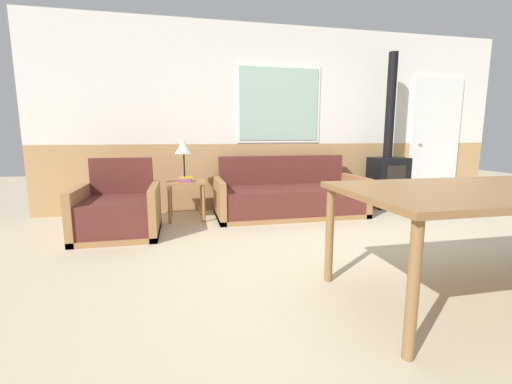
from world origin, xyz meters
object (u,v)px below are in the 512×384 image
side_table (186,188)px  wood_stove (388,168)px  couch (289,198)px  dining_table (501,196)px  armchair (119,213)px  table_lamp (184,148)px

side_table → wood_stove: wood_stove is taller
couch → dining_table: bearing=-77.0°
armchair → wood_stove: (3.81, 0.69, 0.36)m
couch → table_lamp: bearing=174.0°
couch → table_lamp: table_lamp is taller
couch → armchair: 2.23m
side_table → wood_stove: bearing=2.2°
table_lamp → wood_stove: size_ratio=0.23×
couch → wood_stove: size_ratio=0.88×
armchair → wood_stove: wood_stove is taller
table_lamp → dining_table: table_lamp is taller
couch → wood_stove: bearing=6.3°
couch → table_lamp: 1.59m
armchair → dining_table: size_ratio=0.41×
table_lamp → wood_stove: (3.07, 0.03, -0.33)m
side_table → table_lamp: 0.53m
side_table → dining_table: 3.41m
couch → side_table: size_ratio=3.96×
couch → wood_stove: 1.69m
wood_stove → table_lamp: bearing=-179.4°
couch → armchair: size_ratio=2.34×
dining_table → side_table: bearing=126.6°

